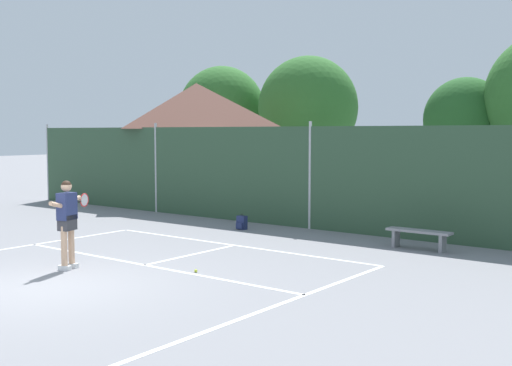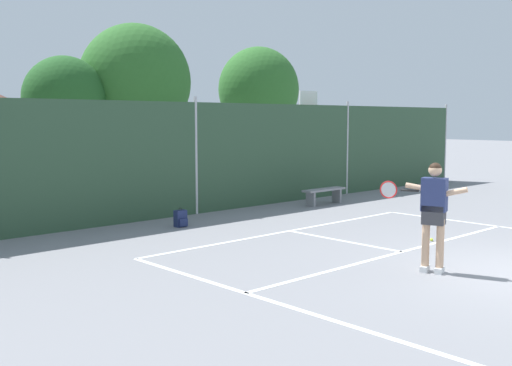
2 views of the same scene
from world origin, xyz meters
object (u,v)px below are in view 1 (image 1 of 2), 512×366
at_px(tennis_player, 67,216).
at_px(tennis_ball, 196,271).
at_px(courtside_bench, 419,235).
at_px(backpack_navy, 242,223).

distance_m(tennis_player, tennis_ball, 2.92).
bearing_deg(tennis_player, courtside_bench, 53.21).
bearing_deg(tennis_player, tennis_ball, 30.65).
relative_size(tennis_player, courtside_bench, 1.16).
bearing_deg(courtside_bench, backpack_navy, -178.48).
xyz_separation_m(tennis_player, courtside_bench, (4.90, 6.55, -0.75)).
relative_size(tennis_player, backpack_navy, 4.01).
distance_m(tennis_player, backpack_navy, 6.49).
distance_m(tennis_player, courtside_bench, 8.21).
distance_m(tennis_ball, backpack_navy, 5.78).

